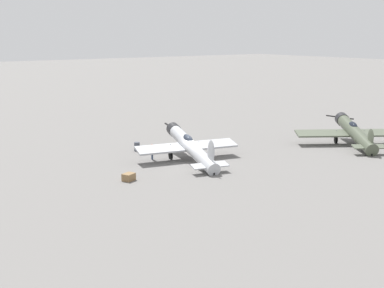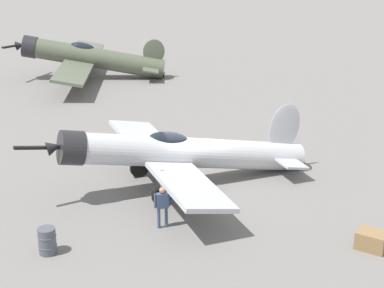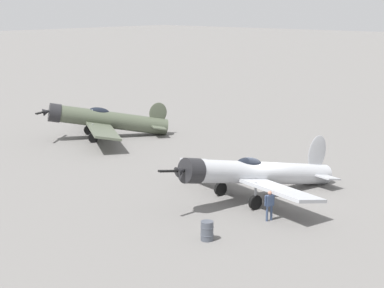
{
  "view_description": "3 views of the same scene",
  "coord_description": "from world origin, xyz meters",
  "px_view_note": "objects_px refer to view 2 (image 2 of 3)",
  "views": [
    {
      "loc": [
        -37.55,
        27.38,
        12.07
      ],
      "look_at": [
        0.0,
        -0.0,
        1.8
      ],
      "focal_mm": 46.31,
      "sensor_mm": 36.0,
      "label": 1
    },
    {
      "loc": [
        13.86,
        19.67,
        10.68
      ],
      "look_at": [
        0.0,
        -0.0,
        1.8
      ],
      "focal_mm": 57.81,
      "sensor_mm": 36.0,
      "label": 2
    },
    {
      "loc": [
        28.44,
        19.44,
        10.91
      ],
      "look_at": [
        -2.28,
        -7.38,
        1.6
      ],
      "focal_mm": 58.12,
      "sensor_mm": 36.0,
      "label": 3
    }
  ],
  "objects_px": {
    "airplane_mid_apron": "(89,57)",
    "airplane_foreground": "(180,153)",
    "ground_crew_mechanic": "(162,203)",
    "equipment_crate": "(372,240)",
    "fuel_drum": "(47,241)"
  },
  "relations": [
    {
      "from": "airplane_mid_apron",
      "to": "airplane_foreground",
      "type": "bearing_deg",
      "value": 108.0
    },
    {
      "from": "ground_crew_mechanic",
      "to": "equipment_crate",
      "type": "xyz_separation_m",
      "value": [
        -5.01,
        5.41,
        -0.65
      ]
    },
    {
      "from": "airplane_foreground",
      "to": "fuel_drum",
      "type": "relative_size",
      "value": 13.11
    },
    {
      "from": "airplane_mid_apron",
      "to": "fuel_drum",
      "type": "bearing_deg",
      "value": 93.48
    },
    {
      "from": "ground_crew_mechanic",
      "to": "equipment_crate",
      "type": "height_order",
      "value": "ground_crew_mechanic"
    },
    {
      "from": "airplane_foreground",
      "to": "fuel_drum",
      "type": "height_order",
      "value": "airplane_foreground"
    },
    {
      "from": "equipment_crate",
      "to": "fuel_drum",
      "type": "distance_m",
      "value": 11.0
    },
    {
      "from": "airplane_mid_apron",
      "to": "equipment_crate",
      "type": "xyz_separation_m",
      "value": [
        2.73,
        26.94,
        -1.19
      ]
    },
    {
      "from": "airplane_mid_apron",
      "to": "ground_crew_mechanic",
      "type": "xyz_separation_m",
      "value": [
        7.74,
        21.54,
        -0.54
      ]
    },
    {
      "from": "airplane_foreground",
      "to": "ground_crew_mechanic",
      "type": "xyz_separation_m",
      "value": [
        2.64,
        2.71,
        -0.52
      ]
    },
    {
      "from": "airplane_foreground",
      "to": "equipment_crate",
      "type": "bearing_deg",
      "value": 119.91
    },
    {
      "from": "ground_crew_mechanic",
      "to": "equipment_crate",
      "type": "relative_size",
      "value": 1.31
    },
    {
      "from": "airplane_mid_apron",
      "to": "ground_crew_mechanic",
      "type": "height_order",
      "value": "airplane_mid_apron"
    },
    {
      "from": "equipment_crate",
      "to": "airplane_foreground",
      "type": "bearing_deg",
      "value": -73.71
    },
    {
      "from": "airplane_foreground",
      "to": "equipment_crate",
      "type": "xyz_separation_m",
      "value": [
        -2.37,
        8.12,
        -1.17
      ]
    }
  ]
}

